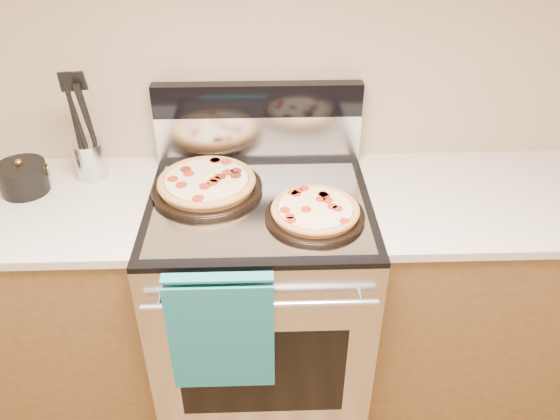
{
  "coord_description": "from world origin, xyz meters",
  "views": [
    {
      "loc": [
        0.02,
        0.1,
        1.93
      ],
      "look_at": [
        0.07,
        1.55,
        0.95
      ],
      "focal_mm": 35.0,
      "sensor_mm": 36.0,
      "label": 1
    }
  ],
  "objects_px": {
    "pepperoni_pizza_back": "(207,184)",
    "pepperoni_pizza_front": "(315,212)",
    "utensil_crock": "(91,160)",
    "saucepan": "(23,179)",
    "range_body": "(262,303)"
  },
  "relations": [
    {
      "from": "pepperoni_pizza_back",
      "to": "utensil_crock",
      "type": "xyz_separation_m",
      "value": [
        -0.43,
        0.14,
        0.03
      ]
    },
    {
      "from": "saucepan",
      "to": "pepperoni_pizza_back",
      "type": "bearing_deg",
      "value": -3.69
    },
    {
      "from": "utensil_crock",
      "to": "saucepan",
      "type": "distance_m",
      "value": 0.23
    },
    {
      "from": "pepperoni_pizza_front",
      "to": "saucepan",
      "type": "relative_size",
      "value": 1.97
    },
    {
      "from": "range_body",
      "to": "utensil_crock",
      "type": "relative_size",
      "value": 6.51
    },
    {
      "from": "pepperoni_pizza_back",
      "to": "pepperoni_pizza_front",
      "type": "relative_size",
      "value": 1.19
    },
    {
      "from": "pepperoni_pizza_front",
      "to": "utensil_crock",
      "type": "distance_m",
      "value": 0.85
    },
    {
      "from": "pepperoni_pizza_back",
      "to": "pepperoni_pizza_front",
      "type": "distance_m",
      "value": 0.4
    },
    {
      "from": "range_body",
      "to": "pepperoni_pizza_back",
      "type": "xyz_separation_m",
      "value": [
        -0.18,
        0.07,
        0.5
      ]
    },
    {
      "from": "pepperoni_pizza_front",
      "to": "saucepan",
      "type": "xyz_separation_m",
      "value": [
        -1.0,
        0.22,
        0.01
      ]
    },
    {
      "from": "utensil_crock",
      "to": "saucepan",
      "type": "xyz_separation_m",
      "value": [
        -0.21,
        -0.1,
        -0.02
      ]
    },
    {
      "from": "utensil_crock",
      "to": "saucepan",
      "type": "relative_size",
      "value": 0.86
    },
    {
      "from": "saucepan",
      "to": "range_body",
      "type": "bearing_deg",
      "value": -7.73
    },
    {
      "from": "pepperoni_pizza_back",
      "to": "pepperoni_pizza_front",
      "type": "xyz_separation_m",
      "value": [
        0.36,
        -0.18,
        -0.0
      ]
    },
    {
      "from": "saucepan",
      "to": "pepperoni_pizza_front",
      "type": "bearing_deg",
      "value": -12.34
    }
  ]
}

